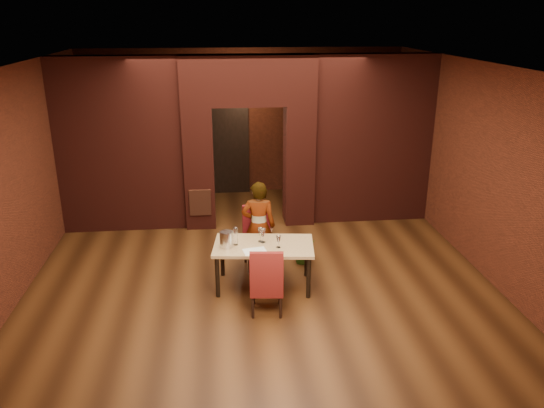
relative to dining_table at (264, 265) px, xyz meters
The scene contains 25 objects.
floor 0.70m from the dining_table, 93.00° to the left, with size 8.00×8.00×0.00m, color #4A2812.
ceiling 2.92m from the dining_table, 93.00° to the left, with size 7.00×8.00×0.04m, color silver.
wall_back 4.78m from the dining_table, 90.40° to the left, with size 7.00×0.04×3.20m, color maroon.
wall_front 3.62m from the dining_table, 90.54° to the right, with size 7.00×0.04×3.20m, color maroon.
wall_left 3.80m from the dining_table, behind, with size 0.04×8.00×3.20m, color maroon.
wall_right 3.74m from the dining_table, ahead, with size 0.04×8.00×3.20m, color maroon.
pillar_left 2.90m from the dining_table, 110.63° to the left, with size 0.55×0.55×2.30m, color maroon.
pillar_right 2.88m from the dining_table, 70.60° to the left, with size 0.55×0.55×2.30m, color maroon.
lintel 3.55m from the dining_table, 90.70° to the left, with size 2.45×0.55×0.90m, color maroon.
wing_wall_left 3.76m from the dining_table, 132.56° to the left, with size 2.27×0.35×3.20m, color maroon.
wing_wall_right 3.72m from the dining_table, 48.21° to the left, with size 2.27×0.35×3.20m, color maroon.
vent_panel 2.52m from the dining_table, 113.00° to the left, with size 0.40×0.03×0.50m, color brown.
rear_door 4.62m from the dining_table, 95.42° to the left, with size 0.90×0.08×2.10m, color black.
rear_door_frame 4.58m from the dining_table, 95.47° to the left, with size 1.02×0.04×2.22m, color black.
dining_table is the anchor object (origin of this frame).
chair_far 0.69m from the dining_table, 91.39° to the left, with size 0.45×0.45×1.00m, color maroon.
chair_near 0.73m from the dining_table, 91.85° to the right, with size 0.44×0.44×0.98m, color maroon.
person_seated 0.71m from the dining_table, 92.54° to the left, with size 0.54×0.35×1.47m, color white.
wine_glass_a 0.46m from the dining_table, 107.73° to the left, with size 0.09×0.09×0.21m, color white, non-canonical shape.
wine_glass_b 0.46m from the dining_table, 92.13° to the left, with size 0.09×0.09×0.22m, color white, non-canonical shape.
wine_glass_c 0.50m from the dining_table, 31.37° to the right, with size 0.08×0.08×0.18m, color white, non-canonical shape.
tasting_sheet 0.43m from the dining_table, 123.23° to the right, with size 0.33×0.24×0.00m, color white.
wine_bucket 0.71m from the dining_table, behind, with size 0.19×0.19×0.24m, color silver.
water_bottle 0.63m from the dining_table, behind, with size 0.07×0.07×0.28m, color white.
potted_plant 1.02m from the dining_table, 45.91° to the left, with size 0.38×0.33×0.42m, color #295F1A.
Camera 1 is at (-0.59, -7.71, 3.89)m, focal length 35.00 mm.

